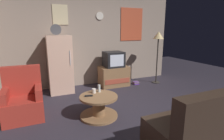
% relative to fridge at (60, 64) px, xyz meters
% --- Properties ---
extents(ground_plane, '(12.00, 12.00, 0.00)m').
position_rel_fridge_xyz_m(ground_plane, '(1.01, -2.04, -0.75)').
color(ground_plane, '#2D2833').
extents(wall_with_art, '(5.20, 0.12, 2.77)m').
position_rel_fridge_xyz_m(wall_with_art, '(1.02, 0.41, 0.64)').
color(wall_with_art, gray).
rests_on(wall_with_art, ground_plane).
extents(fridge, '(0.60, 0.62, 1.77)m').
position_rel_fridge_xyz_m(fridge, '(0.00, 0.00, 0.00)').
color(fridge, beige).
rests_on(fridge, ground_plane).
extents(tv_stand, '(0.84, 0.53, 0.58)m').
position_rel_fridge_xyz_m(tv_stand, '(1.52, -0.07, -0.47)').
color(tv_stand, '#8E6642').
rests_on(tv_stand, ground_plane).
extents(crt_tv, '(0.54, 0.51, 0.44)m').
position_rel_fridge_xyz_m(crt_tv, '(1.50, -0.07, 0.05)').
color(crt_tv, black).
rests_on(crt_tv, tv_stand).
extents(standing_lamp, '(0.32, 0.32, 1.59)m').
position_rel_fridge_xyz_m(standing_lamp, '(2.86, -0.32, 0.60)').
color(standing_lamp, '#332D28').
rests_on(standing_lamp, ground_plane).
extents(coffee_table, '(0.72, 0.72, 0.42)m').
position_rel_fridge_xyz_m(coffee_table, '(0.48, -1.73, -0.54)').
color(coffee_table, '#8E6642').
rests_on(coffee_table, ground_plane).
extents(wine_glass, '(0.05, 0.05, 0.15)m').
position_rel_fridge_xyz_m(wine_glass, '(0.56, -1.53, -0.26)').
color(wine_glass, silver).
rests_on(wine_glass, coffee_table).
extents(mug_ceramic_white, '(0.08, 0.08, 0.09)m').
position_rel_fridge_xyz_m(mug_ceramic_white, '(0.44, -1.54, -0.29)').
color(mug_ceramic_white, silver).
rests_on(mug_ceramic_white, coffee_table).
extents(remote_control, '(0.16, 0.07, 0.02)m').
position_rel_fridge_xyz_m(remote_control, '(0.30, -1.68, -0.32)').
color(remote_control, black).
rests_on(remote_control, coffee_table).
extents(armchair, '(0.68, 0.68, 0.96)m').
position_rel_fridge_xyz_m(armchair, '(-0.83, -1.18, -0.42)').
color(armchair, '#A52D23').
rests_on(armchair, ground_plane).
extents(couch, '(1.70, 0.80, 0.92)m').
position_rel_fridge_xyz_m(couch, '(1.64, -3.17, -0.44)').
color(couch, '#38281E').
rests_on(couch, ground_plane).
extents(book_stack, '(0.18, 0.17, 0.08)m').
position_rel_fridge_xyz_m(book_stack, '(2.19, -0.20, -0.71)').
color(book_stack, '#6834B0').
rests_on(book_stack, ground_plane).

